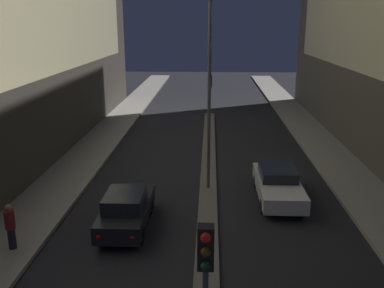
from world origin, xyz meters
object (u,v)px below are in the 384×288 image
(street_lamp, at_px, (210,48))
(pedestrian_on_left_sidewalk, at_px, (10,225))
(traffic_light_near, at_px, (205,277))
(traffic_light_mid, at_px, (210,90))
(car_left_lane, at_px, (126,209))
(car_right_lane, at_px, (278,184))

(street_lamp, bearing_deg, pedestrian_on_left_sidewalk, -138.22)
(traffic_light_near, distance_m, traffic_light_mid, 23.27)
(traffic_light_near, xyz_separation_m, car_left_lane, (-3.21, 8.12, -2.39))
(car_right_lane, bearing_deg, traffic_light_near, -105.92)
(traffic_light_near, relative_size, street_lamp, 0.43)
(street_lamp, relative_size, pedestrian_on_left_sidewalk, 5.67)
(car_left_lane, xyz_separation_m, car_right_lane, (6.42, 3.13, -0.04))
(car_left_lane, distance_m, car_right_lane, 7.14)
(car_right_lane, bearing_deg, pedestrian_on_left_sidewalk, -152.78)
(traffic_light_mid, relative_size, car_left_lane, 0.96)
(traffic_light_near, relative_size, pedestrian_on_left_sidewalk, 2.45)
(car_left_lane, distance_m, pedestrian_on_left_sidewalk, 4.25)
(car_right_lane, xyz_separation_m, pedestrian_on_left_sidewalk, (-10.12, -5.20, 0.31))
(traffic_light_near, height_order, car_right_lane, traffic_light_near)
(traffic_light_mid, distance_m, car_left_lane, 15.66)
(car_left_lane, relative_size, car_right_lane, 0.90)
(car_left_lane, relative_size, pedestrian_on_left_sidewalk, 2.55)
(street_lamp, distance_m, car_right_lane, 6.89)
(street_lamp, height_order, car_right_lane, street_lamp)
(street_lamp, bearing_deg, traffic_light_mid, 90.00)
(traffic_light_mid, height_order, car_right_lane, traffic_light_mid)
(traffic_light_near, xyz_separation_m, street_lamp, (0.00, 12.22, 3.60))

